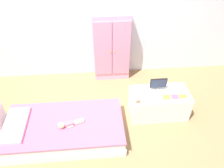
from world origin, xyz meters
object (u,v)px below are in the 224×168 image
Objects in this scene: wardrobe at (112,48)px; book_purple at (175,97)px; doll at (66,124)px; rocking_horse_toy at (138,100)px; tv_stand at (159,103)px; book_orange at (182,96)px; bed at (65,129)px; tv_monitor at (158,84)px; book_yellow at (167,97)px.

book_purple is at bearing -53.98° from wardrobe.
doll is 1.16m from rocking_horse_toy.
book_orange reaches higher than tv_stand.
wardrobe reaches higher than tv_stand.
tv_stand is 0.42m from book_orange.
book_purple is 0.73× the size of book_orange.
book_orange is at bearing 9.29° from doll.
bed is 1.83m from book_purple.
tv_monitor is (-0.03, 0.09, 0.36)m from tv_stand.
doll is 3.11× the size of book_yellow.
wardrobe is at bearing 126.02° from book_purple.
bed is at bearing -171.74° from rocking_horse_toy.
rocking_horse_toy reaches higher than bed.
tv_monitor reaches higher than book_purple.
wardrobe is at bearing 129.50° from book_orange.
doll is 1.64m from book_yellow.
bed is at bearing 128.23° from doll.
book_purple is (0.14, 0.00, -0.00)m from book_yellow.
wardrobe reaches higher than doll.
book_orange is (0.36, -0.20, -0.13)m from tv_monitor.
book_yellow is 0.26m from book_orange.
wardrobe is 1.43m from tv_stand.
book_yellow is at bearing -58.24° from wardrobe.
book_orange reaches higher than bed.
tv_stand is 0.53m from rocking_horse_toy.
book_purple is at bearing -28.44° from tv_stand.
book_yellow reaches higher than doll.
doll is at bearing -170.71° from book_orange.
wardrobe is 1.27m from tv_monitor.
book_yellow is 0.82× the size of book_orange.
doll is at bearing -169.24° from book_yellow.
book_purple is (0.24, -0.20, -0.13)m from tv_monitor.
tv_stand is at bearing 161.16° from book_orange.
bed is at bearing -164.23° from tv_monitor.
tv_stand is 8.76× the size of book_purple.
book_yellow is 1.12× the size of book_purple.
bed is 1.95m from book_orange.
rocking_horse_toy reaches higher than book_purple.
book_yellow reaches higher than book_purple.
tv_monitor is 0.47m from rocking_horse_toy.
book_orange is at bearing 0.00° from book_purple.
bed is at bearing -172.89° from book_orange.
tv_stand is 0.27m from book_yellow.
book_orange is at bearing -18.84° from tv_stand.
tv_monitor is at bearing 140.17° from book_purple.
bed is 1.70m from book_yellow.
book_orange reaches higher than doll.
rocking_horse_toy is (-0.41, -0.18, 0.27)m from tv_stand.
bed is 14.69× the size of book_yellow.
book_yellow is at bearing 8.10° from rocking_horse_toy.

